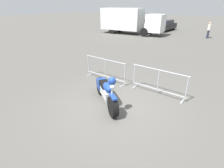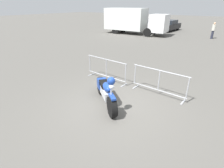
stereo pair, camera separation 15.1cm
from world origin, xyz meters
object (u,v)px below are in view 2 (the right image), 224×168
Objects in this scene: motorcycle at (106,91)px; parked_car_silver at (150,24)px; crowd_barrier_far at (159,82)px; crowd_barrier_near at (106,69)px; box_truck at (132,20)px; parked_car_tan at (133,23)px; pedestrian at (213,30)px; parked_car_black at (169,25)px.

motorcycle is 0.45× the size of parked_car_silver.
motorcycle is at bearing -126.20° from crowd_barrier_far.
crowd_barrier_far is at bearing 0.00° from crowd_barrier_near.
motorcycle is 22.02m from parked_car_silver.
crowd_barrier_near is 0.30× the size of box_truck.
parked_car_tan is 2.71× the size of pedestrian.
crowd_barrier_near is (-1.32, 1.81, 0.04)m from motorcycle.
parked_car_black is (-3.27, 19.00, 0.17)m from crowd_barrier_near.
parked_car_tan reaches higher than parked_car_black.
parked_car_black is (2.83, 0.08, -0.00)m from parked_car_silver.
parked_car_black is at bearing 141.52° from motorcycle.
parked_car_tan is at bearing 121.37° from crowd_barrier_far.
pedestrian reaches higher than parked_car_tan.
box_truck is at bearing 114.50° from crowd_barrier_near.
box_truck is 1.78× the size of parked_car_silver.
motorcycle is at bearing -149.04° from parked_car_tan.
parked_car_silver is at bearing 114.79° from crowd_barrier_far.
parked_car_tan is 1.05× the size of parked_car_black.
parked_car_silver is (-8.74, 18.92, 0.18)m from crowd_barrier_far.
parked_car_black is at bearing 107.29° from crowd_barrier_far.
box_truck is 9.01m from pedestrian.
motorcycle reaches higher than crowd_barrier_near.
pedestrian is at bearing 124.99° from motorcycle.
motorcycle is 0.43× the size of parked_car_tan.
parked_car_silver reaches higher than crowd_barrier_near.
crowd_barrier_near is at bearing -68.72° from box_truck.
motorcycle is 0.46× the size of parked_car_black.
parked_car_black is (-5.91, 19.00, 0.17)m from crowd_barrier_far.
pedestrian is at bearing -101.79° from parked_car_tan.
crowd_barrier_far is 0.54× the size of parked_car_black.
crowd_barrier_near is 1.40× the size of pedestrian.
box_truck is 4.62× the size of pedestrian.
box_truck is (-8.85, 13.62, 1.08)m from crowd_barrier_far.
crowd_barrier_near is at bearing 157.53° from pedestrian.
parked_car_tan is at bearing 155.33° from motorcycle.
pedestrian is (8.77, 1.95, -0.72)m from box_truck.
parked_car_black reaches higher than motorcycle.
crowd_barrier_near is 0.54× the size of parked_car_silver.
crowd_barrier_far is at bearing -143.91° from parked_car_tan.
crowd_barrier_far is at bearing 167.18° from pedestrian.
box_truck is 5.38m from parked_car_silver.
parked_car_tan reaches higher than parked_car_silver.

